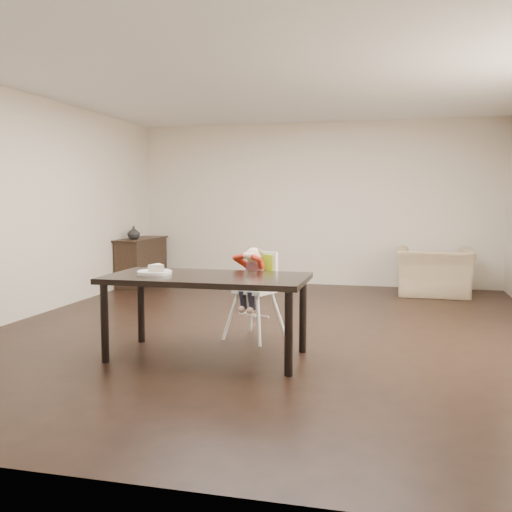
{
  "coord_description": "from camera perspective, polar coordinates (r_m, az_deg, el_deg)",
  "views": [
    {
      "loc": [
        1.3,
        -6.02,
        1.43
      ],
      "look_at": [
        0.02,
        -0.74,
        0.89
      ],
      "focal_mm": 40.0,
      "sensor_mm": 36.0,
      "label": 1
    }
  ],
  "objects": [
    {
      "name": "dining_table",
      "position": [
        5.15,
        -4.96,
        -2.83
      ],
      "size": [
        1.8,
        0.9,
        0.75
      ],
      "color": "black",
      "rests_on": "ground"
    },
    {
      "name": "armchair",
      "position": [
        8.89,
        17.41,
        -0.77
      ],
      "size": [
        1.1,
        0.73,
        0.94
      ],
      "primitive_type": "imported",
      "rotation": [
        0.0,
        0.0,
        3.11
      ],
      "color": "tan",
      "rests_on": "ground"
    },
    {
      "name": "plate",
      "position": [
        5.29,
        -10.03,
        -1.46
      ],
      "size": [
        0.38,
        0.38,
        0.09
      ],
      "rotation": [
        0.0,
        0.0,
        -0.22
      ],
      "color": "white",
      "rests_on": "dining_table"
    },
    {
      "name": "high_chair",
      "position": [
        5.83,
        -0.01,
        -1.85
      ],
      "size": [
        0.51,
        0.51,
        0.94
      ],
      "rotation": [
        0.0,
        0.0,
        -0.39
      ],
      "color": "white",
      "rests_on": "ground"
    },
    {
      "name": "ground",
      "position": [
        6.33,
        1.42,
        -7.39
      ],
      "size": [
        7.0,
        7.0,
        0.0
      ],
      "primitive_type": "plane",
      "color": "black",
      "rests_on": "ground"
    },
    {
      "name": "room_walls",
      "position": [
        6.17,
        1.47,
        9.62
      ],
      "size": [
        6.02,
        7.02,
        2.71
      ],
      "color": "beige",
      "rests_on": "ground"
    },
    {
      "name": "sideboard",
      "position": [
        9.68,
        -11.37,
        -0.54
      ],
      "size": [
        0.44,
        1.26,
        0.79
      ],
      "color": "black",
      "rests_on": "ground"
    },
    {
      "name": "vase",
      "position": [
        9.4,
        -12.13,
        2.28
      ],
      "size": [
        0.25,
        0.26,
        0.2
      ],
      "primitive_type": "imported",
      "rotation": [
        0.0,
        0.0,
        0.29
      ],
      "color": "#99999E",
      "rests_on": "sideboard"
    }
  ]
}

